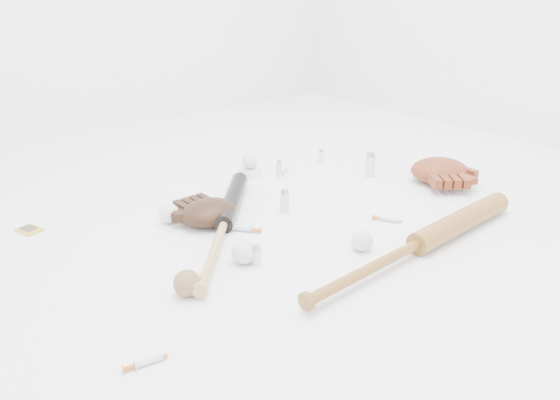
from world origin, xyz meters
TOP-DOWN VIEW (x-y plane):
  - bat_dark at (-0.22, 0.04)m, footprint 0.61×0.66m
  - bat_wood at (0.14, -0.45)m, footprint 0.99×0.11m
  - glove_dark at (-0.22, 0.13)m, footprint 0.23×0.23m
  - glove_tan at (0.70, -0.12)m, footprint 0.38×0.38m
  - trading_card at (-0.70, 0.45)m, footprint 0.08×0.10m
  - pedestal at (0.15, 0.40)m, footprint 0.07×0.07m
  - baseball_on_pedestal at (0.15, 0.40)m, footprint 0.06×0.06m
  - baseball_left at (-0.28, -0.16)m, footprint 0.07×0.07m
  - baseball_upper at (-0.32, 0.21)m, footprint 0.07×0.07m
  - baseball_mid at (0.04, -0.33)m, footprint 0.07×0.07m
  - baseball_aged at (-0.50, -0.21)m, footprint 0.07×0.07m
  - syringe_0 at (-0.70, -0.39)m, footprint 0.13×0.05m
  - syringe_1 at (-0.17, 0.01)m, footprint 0.12×0.14m
  - syringe_2 at (0.28, 0.34)m, footprint 0.13×0.09m
  - syringe_3 at (0.26, -0.25)m, footprint 0.09×0.13m
  - vial_0 at (0.26, 0.35)m, footprint 0.02×0.02m
  - vial_1 at (0.50, 0.34)m, footprint 0.02×0.02m
  - vial_2 at (0.04, 0.04)m, footprint 0.03×0.03m
  - vial_3 at (0.54, 0.09)m, footprint 0.04×0.04m
  - vial_4 at (-0.26, -0.20)m, footprint 0.02×0.02m

SIDE VIEW (x-z plane):
  - trading_card at x=-0.70m, z-range 0.00..0.00m
  - syringe_0 at x=-0.70m, z-range 0.00..0.02m
  - syringe_2 at x=0.28m, z-range 0.00..0.02m
  - syringe_3 at x=0.26m, z-range 0.00..0.02m
  - syringe_1 at x=-0.17m, z-range 0.00..0.02m
  - pedestal at x=0.15m, z-range 0.00..0.04m
  - bat_dark at x=-0.22m, z-range 0.00..0.06m
  - vial_1 at x=0.50m, z-range 0.00..0.06m
  - vial_0 at x=0.26m, z-range 0.00..0.06m
  - vial_4 at x=-0.26m, z-range 0.00..0.06m
  - baseball_mid at x=0.04m, z-range 0.00..0.07m
  - baseball_upper at x=-0.32m, z-range 0.00..0.07m
  - baseball_aged at x=-0.50m, z-range 0.00..0.07m
  - baseball_left at x=-0.28m, z-range 0.00..0.07m
  - bat_wood at x=0.14m, z-range 0.00..0.07m
  - vial_2 at x=0.04m, z-range 0.00..0.08m
  - glove_dark at x=-0.22m, z-range 0.00..0.08m
  - glove_tan at x=0.70m, z-range 0.00..0.10m
  - vial_3 at x=0.54m, z-range 0.00..0.10m
  - baseball_on_pedestal at x=0.15m, z-range 0.04..0.10m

